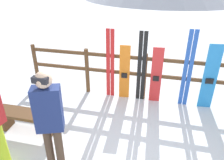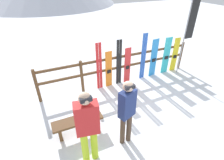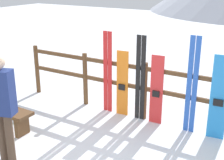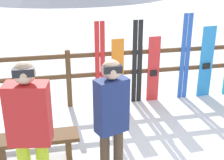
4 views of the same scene
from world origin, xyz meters
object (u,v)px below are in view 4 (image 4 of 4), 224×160
bench (35,143)px  ski_pair_red (100,65)px  ski_pair_black (137,63)px  person_red (30,128)px  snowboard_orange (118,72)px  snowboard_blue (206,62)px  ski_pair_blue (185,57)px  person_navy (112,117)px  snowboard_red (153,70)px

bench → ski_pair_red: ski_pair_red is taller
ski_pair_red → ski_pair_black: (0.75, 0.00, -0.00)m
person_red → ski_pair_red: person_red is taller
bench → ski_pair_black: ski_pair_black is taller
snowboard_orange → snowboard_blue: snowboard_blue is taller
ski_pair_black → bench: bearing=-139.4°
person_red → ski_pair_blue: person_red is taller
person_navy → ski_pair_red: size_ratio=1.02×
person_red → snowboard_orange: (1.55, 2.57, -0.39)m
bench → person_red: (0.04, -0.87, 0.74)m
bench → ski_pair_black: size_ratio=0.75×
person_red → snowboard_blue: 4.31m
snowboard_red → ski_pair_red: bearing=179.8°
bench → ski_pair_red: 2.17m
snowboard_blue → ski_pair_red: bearing=179.9°
ski_pair_black → person_navy: bearing=-112.3°
snowboard_red → bench: bearing=-144.0°
snowboard_orange → ski_pair_red: bearing=179.4°
person_navy → snowboard_blue: 3.53m
ski_pair_black → ski_pair_blue: size_ratio=0.95×
bench → snowboard_red: size_ratio=0.93×
ski_pair_blue → snowboard_blue: (0.48, -0.00, -0.14)m
bench → ski_pair_red: bearing=53.9°
bench → ski_pair_black: (1.99, 1.70, 0.53)m
snowboard_orange → ski_pair_black: ski_pair_black is taller
snowboard_red → person_red: bearing=-131.7°
person_red → snowboard_red: 3.47m
person_navy → snowboard_blue: bearing=44.4°
ski_pair_blue → ski_pair_black: bearing=180.0°
bench → snowboard_red: (2.33, 1.70, 0.36)m
bench → ski_pair_blue: ski_pair_blue is taller
bench → person_navy: 1.43m
person_navy → ski_pair_black: (1.01, 2.46, -0.19)m
person_navy → ski_pair_blue: bearing=50.5°
person_red → person_navy: (0.93, 0.11, -0.02)m
snowboard_blue → person_navy: bearing=-135.6°
bench → person_red: person_red is taller
snowboard_orange → ski_pair_blue: (1.41, 0.00, 0.22)m
ski_pair_red → snowboard_blue: 2.25m
person_red → ski_pair_black: bearing=53.0°
snowboard_blue → bench: bearing=-154.0°
person_navy → snowboard_blue: person_navy is taller
bench → ski_pair_red: size_ratio=0.74×
person_red → person_navy: person_red is taller
person_navy → bench: bearing=142.1°
person_navy → ski_pair_blue: size_ratio=0.97×
ski_pair_red → snowboard_red: size_ratio=1.25×
bench → ski_pair_black: 2.67m
ski_pair_blue → person_red: bearing=-139.0°
bench → person_red: size_ratio=0.70×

